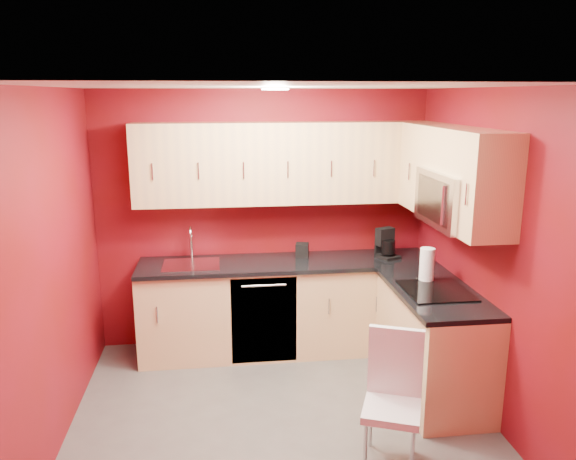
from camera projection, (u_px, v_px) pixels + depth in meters
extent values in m
plane|color=#54524E|center=(281.00, 418.00, 4.36)|extent=(3.20, 3.20, 0.00)
plane|color=white|center=(280.00, 86.00, 3.77)|extent=(3.20, 3.20, 0.00)
plane|color=maroon|center=(263.00, 220.00, 5.51)|extent=(3.20, 0.00, 3.20)
plane|color=maroon|center=(317.00, 357.00, 2.62)|extent=(3.20, 0.00, 3.20)
plane|color=maroon|center=(50.00, 273.00, 3.87)|extent=(0.00, 3.00, 3.00)
plane|color=maroon|center=(489.00, 256.00, 4.26)|extent=(0.00, 3.00, 3.00)
cube|color=#DEB17F|center=(287.00, 307.00, 5.44)|extent=(2.80, 0.60, 0.87)
cube|color=#DEB17F|center=(433.00, 343.00, 4.66)|extent=(0.60, 1.30, 0.87)
cube|color=black|center=(287.00, 263.00, 5.32)|extent=(2.80, 0.63, 0.04)
cube|color=black|center=(435.00, 292.00, 4.54)|extent=(0.63, 1.27, 0.04)
cube|color=tan|center=(285.00, 163.00, 5.23)|extent=(2.80, 0.35, 0.75)
cube|color=tan|center=(430.00, 167.00, 4.94)|extent=(0.35, 0.57, 0.75)
cube|color=tan|center=(492.00, 188.00, 3.83)|extent=(0.35, 0.22, 0.75)
cube|color=tan|center=(464.00, 150.00, 4.25)|extent=(0.35, 0.76, 0.33)
cube|color=silver|center=(457.00, 199.00, 4.34)|extent=(0.40, 0.76, 0.42)
cube|color=black|center=(433.00, 200.00, 4.31)|extent=(0.02, 0.62, 0.33)
cylinder|color=silver|center=(443.00, 205.00, 4.09)|extent=(0.02, 0.02, 0.29)
cube|color=black|center=(436.00, 291.00, 4.50)|extent=(0.50, 0.55, 0.01)
cube|color=silver|center=(191.00, 265.00, 5.20)|extent=(0.52, 0.42, 0.02)
cylinder|color=silver|center=(192.00, 246.00, 5.36)|extent=(0.02, 0.02, 0.26)
torus|color=silver|center=(191.00, 234.00, 5.26)|extent=(0.02, 0.16, 0.16)
cylinder|color=silver|center=(191.00, 242.00, 5.21)|extent=(0.02, 0.02, 0.12)
cube|color=black|center=(264.00, 320.00, 5.13)|extent=(0.60, 0.02, 0.82)
cylinder|color=white|center=(275.00, 89.00, 4.07)|extent=(0.20, 0.20, 0.01)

